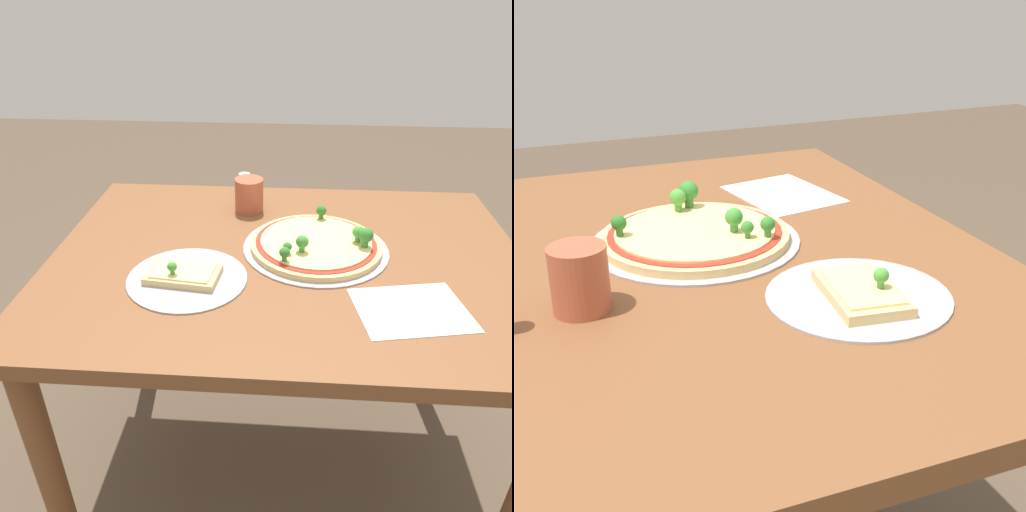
# 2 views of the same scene
# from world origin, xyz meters

# --- Properties ---
(ground_plane) EXTENTS (8.00, 8.00, 0.00)m
(ground_plane) POSITION_xyz_m (0.00, 0.00, 0.00)
(ground_plane) COLOR brown
(dining_table) EXTENTS (1.14, 0.85, 0.77)m
(dining_table) POSITION_xyz_m (0.00, 0.00, 0.66)
(dining_table) COLOR brown
(dining_table) RESTS_ON ground_plane
(pizza_tray_whole) EXTENTS (0.36, 0.36, 0.07)m
(pizza_tray_whole) POSITION_xyz_m (0.07, 0.03, 0.79)
(pizza_tray_whole) COLOR #A3A3A8
(pizza_tray_whole) RESTS_ON dining_table
(pizza_tray_slice) EXTENTS (0.27, 0.27, 0.05)m
(pizza_tray_slice) POSITION_xyz_m (-0.22, -0.12, 0.78)
(pizza_tray_slice) COLOR #A3A3A8
(pizza_tray_slice) RESTS_ON dining_table
(drinking_cup) EXTENTS (0.08, 0.08, 0.09)m
(drinking_cup) POSITION_xyz_m (-0.11, 0.25, 0.82)
(drinking_cup) COLOR #AD5138
(drinking_cup) RESTS_ON dining_table
(condiment_shaker) EXTENTS (0.03, 0.03, 0.07)m
(condiment_shaker) POSITION_xyz_m (-0.14, 0.36, 0.81)
(condiment_shaker) COLOR silver
(condiment_shaker) RESTS_ON dining_table
(paper_menu) EXTENTS (0.25, 0.21, 0.00)m
(paper_menu) POSITION_xyz_m (0.26, -0.20, 0.77)
(paper_menu) COLOR white
(paper_menu) RESTS_ON dining_table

